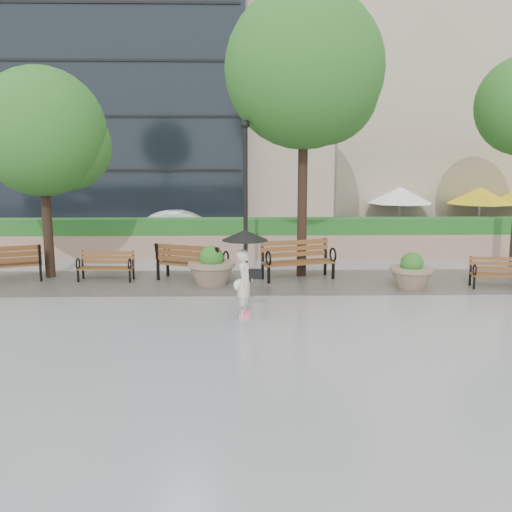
{
  "coord_description": "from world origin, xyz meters",
  "views": [
    {
      "loc": [
        0.82,
        -12.63,
        3.58
      ],
      "look_at": [
        1.14,
        1.05,
        1.1
      ],
      "focal_mm": 40.0,
      "sensor_mm": 36.0,
      "label": 1
    }
  ],
  "objects_px": {
    "bench_4": "(500,279)",
    "pedestrian": "(245,264)",
    "bench_2": "(192,270)",
    "planter_left": "(212,270)",
    "lamppost": "(246,212)",
    "bench_1": "(106,272)",
    "car_right": "(184,227)",
    "bench_0": "(5,272)",
    "planter_right": "(411,274)",
    "bench_3": "(298,268)"
  },
  "relations": [
    {
      "from": "bench_1",
      "to": "bench_2",
      "type": "bearing_deg",
      "value": 1.68
    },
    {
      "from": "bench_3",
      "to": "car_right",
      "type": "height_order",
      "value": "car_right"
    },
    {
      "from": "bench_0",
      "to": "bench_2",
      "type": "relative_size",
      "value": 0.99
    },
    {
      "from": "bench_0",
      "to": "bench_1",
      "type": "relative_size",
      "value": 1.34
    },
    {
      "from": "car_right",
      "to": "lamppost",
      "type": "bearing_deg",
      "value": -165.51
    },
    {
      "from": "bench_1",
      "to": "bench_3",
      "type": "bearing_deg",
      "value": 3.96
    },
    {
      "from": "bench_2",
      "to": "lamppost",
      "type": "bearing_deg",
      "value": -161.3
    },
    {
      "from": "planter_right",
      "to": "pedestrian",
      "type": "bearing_deg",
      "value": -150.18
    },
    {
      "from": "pedestrian",
      "to": "bench_0",
      "type": "bearing_deg",
      "value": 71.72
    },
    {
      "from": "bench_4",
      "to": "lamppost",
      "type": "xyz_separation_m",
      "value": [
        -6.81,
        0.99,
        1.74
      ]
    },
    {
      "from": "bench_2",
      "to": "car_right",
      "type": "distance_m",
      "value": 7.09
    },
    {
      "from": "bench_1",
      "to": "bench_4",
      "type": "height_order",
      "value": "bench_1"
    },
    {
      "from": "bench_2",
      "to": "lamppost",
      "type": "distance_m",
      "value": 2.26
    },
    {
      "from": "bench_1",
      "to": "bench_4",
      "type": "relative_size",
      "value": 0.99
    },
    {
      "from": "bench_2",
      "to": "bench_4",
      "type": "height_order",
      "value": "bench_2"
    },
    {
      "from": "bench_4",
      "to": "pedestrian",
      "type": "distance_m",
      "value": 7.34
    },
    {
      "from": "planter_left",
      "to": "bench_1",
      "type": "bearing_deg",
      "value": 169.91
    },
    {
      "from": "planter_left",
      "to": "pedestrian",
      "type": "bearing_deg",
      "value": -73.69
    },
    {
      "from": "bench_0",
      "to": "car_right",
      "type": "bearing_deg",
      "value": -141.6
    },
    {
      "from": "planter_left",
      "to": "lamppost",
      "type": "distance_m",
      "value": 1.85
    },
    {
      "from": "bench_2",
      "to": "planter_left",
      "type": "distance_m",
      "value": 0.76
    },
    {
      "from": "bench_4",
      "to": "bench_2",
      "type": "bearing_deg",
      "value": 179.96
    },
    {
      "from": "bench_4",
      "to": "lamppost",
      "type": "bearing_deg",
      "value": 179.11
    },
    {
      "from": "bench_1",
      "to": "bench_4",
      "type": "distance_m",
      "value": 10.82
    },
    {
      "from": "bench_4",
      "to": "pedestrian",
      "type": "relative_size",
      "value": 0.83
    },
    {
      "from": "bench_2",
      "to": "planter_left",
      "type": "bearing_deg",
      "value": 163.07
    },
    {
      "from": "bench_2",
      "to": "bench_4",
      "type": "relative_size",
      "value": 1.33
    },
    {
      "from": "bench_1",
      "to": "planter_left",
      "type": "distance_m",
      "value": 3.07
    },
    {
      "from": "bench_2",
      "to": "pedestrian",
      "type": "bearing_deg",
      "value": 134.97
    },
    {
      "from": "pedestrian",
      "to": "bench_2",
      "type": "bearing_deg",
      "value": 31.87
    },
    {
      "from": "planter_right",
      "to": "lamppost",
      "type": "relative_size",
      "value": 0.26
    },
    {
      "from": "lamppost",
      "to": "car_right",
      "type": "relative_size",
      "value": 1.15
    },
    {
      "from": "bench_1",
      "to": "planter_left",
      "type": "bearing_deg",
      "value": -7.02
    },
    {
      "from": "planter_left",
      "to": "bench_0",
      "type": "bearing_deg",
      "value": 176.03
    },
    {
      "from": "bench_0",
      "to": "lamppost",
      "type": "bearing_deg",
      "value": 159.3
    },
    {
      "from": "bench_3",
      "to": "lamppost",
      "type": "relative_size",
      "value": 0.49
    },
    {
      "from": "car_right",
      "to": "bench_0",
      "type": "bearing_deg",
      "value": 144.34
    },
    {
      "from": "planter_right",
      "to": "pedestrian",
      "type": "relative_size",
      "value": 0.6
    },
    {
      "from": "bench_4",
      "to": "car_right",
      "type": "distance_m",
      "value": 12.32
    },
    {
      "from": "planter_right",
      "to": "lamppost",
      "type": "height_order",
      "value": "lamppost"
    },
    {
      "from": "planter_left",
      "to": "bench_3",
      "type": "bearing_deg",
      "value": 14.32
    },
    {
      "from": "bench_0",
      "to": "bench_4",
      "type": "bearing_deg",
      "value": 155.2
    },
    {
      "from": "bench_3",
      "to": "car_right",
      "type": "xyz_separation_m",
      "value": [
        -3.96,
        6.88,
        0.31
      ]
    },
    {
      "from": "planter_left",
      "to": "bench_4",
      "type": "bearing_deg",
      "value": -4.5
    },
    {
      "from": "bench_1",
      "to": "pedestrian",
      "type": "relative_size",
      "value": 0.82
    },
    {
      "from": "bench_2",
      "to": "pedestrian",
      "type": "distance_m",
      "value": 3.95
    },
    {
      "from": "planter_right",
      "to": "pedestrian",
      "type": "xyz_separation_m",
      "value": [
        -4.47,
        -2.56,
        0.79
      ]
    },
    {
      "from": "bench_1",
      "to": "lamppost",
      "type": "xyz_separation_m",
      "value": [
        3.95,
        -0.15,
        1.73
      ]
    },
    {
      "from": "bench_3",
      "to": "planter_left",
      "type": "bearing_deg",
      "value": 178.76
    },
    {
      "from": "planter_left",
      "to": "bench_2",
      "type": "bearing_deg",
      "value": 140.76
    }
  ]
}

